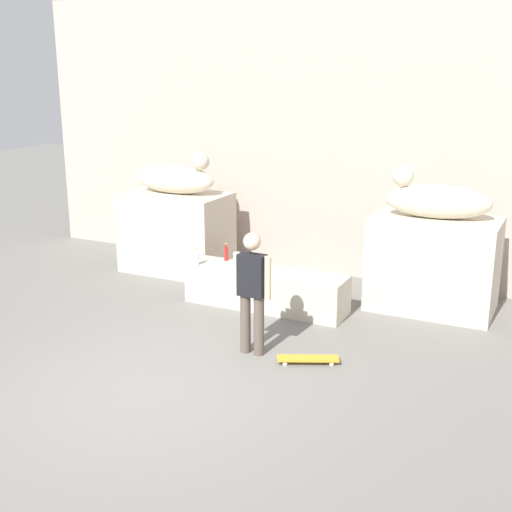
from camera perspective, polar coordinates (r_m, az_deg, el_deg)
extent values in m
plane|color=slate|center=(8.10, -9.41, -11.63)|extent=(40.00, 40.00, 0.00)
cube|color=#BDA99C|center=(12.38, 5.88, 10.25)|extent=(11.84, 0.60, 5.03)
cube|color=beige|center=(12.53, -6.81, 2.04)|extent=(1.91, 1.18, 1.48)
cube|color=beige|center=(10.79, 14.94, -0.68)|extent=(1.91, 1.18, 1.48)
ellipsoid|color=beige|center=(12.34, -6.96, 6.54)|extent=(1.61, 0.58, 0.52)
sphere|color=beige|center=(12.00, -4.77, 8.06)|extent=(0.32, 0.32, 0.32)
ellipsoid|color=beige|center=(10.56, 15.32, 4.52)|extent=(1.65, 0.71, 0.52)
sphere|color=beige|center=(10.56, 12.48, 6.68)|extent=(0.32, 0.32, 0.32)
cube|color=beige|center=(10.60, 0.85, -2.83)|extent=(2.62, 0.67, 0.62)
cylinder|color=brown|center=(8.94, -0.91, -5.78)|extent=(0.14, 0.14, 0.82)
cylinder|color=brown|center=(8.86, 0.25, -5.99)|extent=(0.14, 0.14, 0.82)
cube|color=black|center=(8.67, -0.34, -1.65)|extent=(0.36, 0.20, 0.56)
sphere|color=beige|center=(8.54, -0.34, 1.26)|extent=(0.23, 0.23, 0.23)
cylinder|color=beige|center=(8.77, -1.66, -1.52)|extent=(0.09, 0.09, 0.58)
cylinder|color=beige|center=(8.58, 1.01, -1.91)|extent=(0.09, 0.09, 0.58)
cube|color=gold|center=(8.76, 4.47, -8.74)|extent=(0.81, 0.52, 0.02)
cylinder|color=white|center=(8.87, 6.39, -8.77)|extent=(0.06, 0.05, 0.06)
cylinder|color=white|center=(8.74, 6.48, -9.15)|extent=(0.06, 0.05, 0.06)
cylinder|color=white|center=(8.83, 2.47, -8.79)|extent=(0.06, 0.05, 0.06)
cylinder|color=white|center=(8.70, 2.49, -9.17)|extent=(0.06, 0.05, 0.06)
cylinder|color=silver|center=(10.80, -5.11, -0.22)|extent=(0.08, 0.08, 0.21)
cylinder|color=silver|center=(10.77, -5.13, 0.48)|extent=(0.04, 0.04, 0.06)
cylinder|color=yellow|center=(10.76, -5.13, 0.66)|extent=(0.04, 0.04, 0.01)
cylinder|color=red|center=(11.02, -2.57, 0.17)|extent=(0.07, 0.07, 0.22)
cylinder|color=red|center=(10.98, -2.58, 0.88)|extent=(0.03, 0.03, 0.06)
cylinder|color=yellow|center=(10.97, -2.58, 1.06)|extent=(0.04, 0.04, 0.01)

